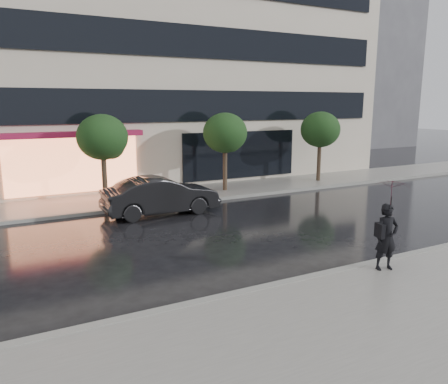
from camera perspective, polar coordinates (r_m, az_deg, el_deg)
ground at (r=12.47m, az=9.44°, el=-9.51°), size 120.00×120.00×0.00m
sidewalk_near at (r=10.27m, az=20.74°, el=-14.54°), size 60.00×4.50×0.12m
sidewalk_far at (r=21.20m, az=-7.38°, el=-0.49°), size 60.00×3.50×0.12m
curb_near at (r=11.72m, az=12.43°, el=-10.66°), size 60.00×0.25×0.14m
curb_far at (r=19.60m, az=-5.61°, el=-1.41°), size 60.00×0.25×0.14m
office_building at (r=28.49m, az=-13.64°, el=20.44°), size 30.00×12.76×18.00m
bg_building_right at (r=49.95m, az=14.56°, el=15.27°), size 12.00×12.00×16.00m
tree_mid_west at (r=19.77m, az=-15.44°, el=6.71°), size 2.20×2.20×3.99m
tree_mid_east at (r=21.84m, az=0.24°, el=7.54°), size 2.20×2.20×3.99m
tree_far_east at (r=25.19m, az=12.52°, el=7.81°), size 2.20×2.20×3.99m
parked_car at (r=17.81m, az=-8.23°, el=-0.49°), size 4.68×1.65×1.54m
pedestrian_with_umbrella at (r=12.10m, az=20.80°, el=-2.64°), size 1.07×1.08×2.40m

